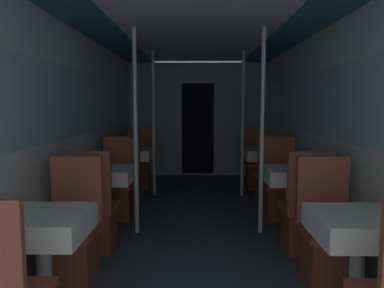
{
  "coord_description": "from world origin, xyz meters",
  "views": [
    {
      "loc": [
        -0.02,
        -1.42,
        1.43
      ],
      "look_at": [
        -0.07,
        2.58,
        1.0
      ],
      "focal_mm": 35.0,
      "sensor_mm": 36.0,
      "label": 1
    }
  ],
  "objects_px": {
    "support_pole_right_2": "(243,124)",
    "dining_table_left_0": "(43,232)",
    "chair_left_far_1": "(118,194)",
    "support_pole_left_2": "(154,124)",
    "dining_table_right_1": "(291,179)",
    "support_pole_right_1": "(262,133)",
    "dining_table_right_0": "(359,233)",
    "chair_right_far_0": "(327,247)",
    "dining_table_left_2": "(133,157)",
    "support_pole_left_1": "(136,133)",
    "dining_table_left_1": "(107,179)",
    "chair_right_far_1": "(279,195)",
    "chair_left_near_2": "(127,183)",
    "dining_table_right_2": "(263,157)",
    "chair_left_far_0": "(72,246)",
    "chair_right_near_2": "(269,184)",
    "chair_right_near_1": "(304,222)",
    "chair_right_far_2": "(257,170)",
    "chair_left_far_2": "(139,170)",
    "chair_left_near_1": "(94,221)"
  },
  "relations": [
    {
      "from": "support_pole_right_2",
      "to": "dining_table_left_0",
      "type": "bearing_deg",
      "value": -116.27
    },
    {
      "from": "chair_left_far_1",
      "to": "support_pole_left_2",
      "type": "distance_m",
      "value": 1.48
    },
    {
      "from": "dining_table_right_1",
      "to": "support_pole_right_1",
      "type": "height_order",
      "value": "support_pole_right_1"
    },
    {
      "from": "dining_table_left_0",
      "to": "chair_left_far_1",
      "type": "distance_m",
      "value": 2.29
    },
    {
      "from": "dining_table_right_0",
      "to": "chair_right_far_0",
      "type": "height_order",
      "value": "chair_right_far_0"
    },
    {
      "from": "chair_right_far_0",
      "to": "dining_table_left_2",
      "type": "bearing_deg",
      "value": -55.1
    },
    {
      "from": "support_pole_right_2",
      "to": "support_pole_left_1",
      "type": "bearing_deg",
      "value": -128.58
    },
    {
      "from": "dining_table_left_1",
      "to": "dining_table_left_2",
      "type": "distance_m",
      "value": 1.73
    },
    {
      "from": "chair_right_far_0",
      "to": "chair_right_far_1",
      "type": "xyz_separation_m",
      "value": [
        0.0,
        1.73,
        0.0
      ]
    },
    {
      "from": "chair_left_near_2",
      "to": "dining_table_right_2",
      "type": "distance_m",
      "value": 2.12
    },
    {
      "from": "support_pole_left_1",
      "to": "support_pole_right_1",
      "type": "height_order",
      "value": "same"
    },
    {
      "from": "chair_left_near_2",
      "to": "dining_table_left_1",
      "type": "bearing_deg",
      "value": -90.0
    },
    {
      "from": "chair_left_far_0",
      "to": "chair_right_near_2",
      "type": "height_order",
      "value": "same"
    },
    {
      "from": "dining_table_left_2",
      "to": "chair_right_near_1",
      "type": "height_order",
      "value": "chair_right_near_1"
    },
    {
      "from": "dining_table_right_0",
      "to": "support_pole_right_2",
      "type": "xyz_separation_m",
      "value": [
        -0.33,
        3.45,
        0.51
      ]
    },
    {
      "from": "dining_table_left_2",
      "to": "dining_table_right_1",
      "type": "bearing_deg",
      "value": -40.35
    },
    {
      "from": "chair_right_far_0",
      "to": "chair_right_near_2",
      "type": "height_order",
      "value": "same"
    },
    {
      "from": "support_pole_left_1",
      "to": "chair_left_far_1",
      "type": "bearing_deg",
      "value": 121.23
    },
    {
      "from": "dining_table_right_2",
      "to": "chair_right_near_2",
      "type": "bearing_deg",
      "value": -90.0
    },
    {
      "from": "dining_table_left_0",
      "to": "support_pole_left_2",
      "type": "bearing_deg",
      "value": 84.58
    },
    {
      "from": "chair_right_far_0",
      "to": "chair_right_far_2",
      "type": "relative_size",
      "value": 1.0
    },
    {
      "from": "chair_left_far_1",
      "to": "support_pole_left_1",
      "type": "xyz_separation_m",
      "value": [
        0.33,
        -0.54,
        0.82
      ]
    },
    {
      "from": "chair_left_far_2",
      "to": "support_pole_left_2",
      "type": "bearing_deg",
      "value": 121.23
    },
    {
      "from": "chair_left_near_1",
      "to": "chair_left_far_2",
      "type": "bearing_deg",
      "value": 90.0
    },
    {
      "from": "dining_table_left_0",
      "to": "chair_right_far_2",
      "type": "distance_m",
      "value": 4.49
    },
    {
      "from": "chair_left_far_0",
      "to": "support_pole_left_2",
      "type": "height_order",
      "value": "support_pole_left_2"
    },
    {
      "from": "chair_left_far_1",
      "to": "chair_right_far_1",
      "type": "xyz_separation_m",
      "value": [
        2.03,
        0.0,
        0.0
      ]
    },
    {
      "from": "chair_left_near_1",
      "to": "dining_table_right_1",
      "type": "distance_m",
      "value": 2.12
    },
    {
      "from": "chair_right_near_1",
      "to": "chair_right_far_2",
      "type": "relative_size",
      "value": 1.0
    },
    {
      "from": "chair_left_far_1",
      "to": "support_pole_right_1",
      "type": "xyz_separation_m",
      "value": [
        1.7,
        -0.54,
        0.82
      ]
    },
    {
      "from": "support_pole_left_1",
      "to": "support_pole_right_1",
      "type": "xyz_separation_m",
      "value": [
        1.38,
        0.0,
        0.0
      ]
    },
    {
      "from": "chair_right_near_2",
      "to": "dining_table_left_0",
      "type": "bearing_deg",
      "value": -124.9
    },
    {
      "from": "chair_left_near_2",
      "to": "chair_right_near_1",
      "type": "height_order",
      "value": "same"
    },
    {
      "from": "dining_table_right_2",
      "to": "support_pole_right_2",
      "type": "xyz_separation_m",
      "value": [
        -0.33,
        0.0,
        0.51
      ]
    },
    {
      "from": "chair_left_far_1",
      "to": "chair_right_near_1",
      "type": "distance_m",
      "value": 2.3
    },
    {
      "from": "chair_right_far_0",
      "to": "dining_table_right_2",
      "type": "bearing_deg",
      "value": -90.0
    },
    {
      "from": "dining_table_right_1",
      "to": "support_pole_right_1",
      "type": "bearing_deg",
      "value": 180.0
    },
    {
      "from": "chair_left_near_2",
      "to": "chair_right_far_2",
      "type": "distance_m",
      "value": 2.3
    },
    {
      "from": "dining_table_left_0",
      "to": "support_pole_left_1",
      "type": "distance_m",
      "value": 1.83
    },
    {
      "from": "dining_table_left_0",
      "to": "support_pole_right_2",
      "type": "relative_size",
      "value": 0.33
    },
    {
      "from": "dining_table_left_2",
      "to": "chair_right_near_1",
      "type": "relative_size",
      "value": 0.73
    },
    {
      "from": "chair_left_near_1",
      "to": "chair_right_far_0",
      "type": "relative_size",
      "value": 1.0
    },
    {
      "from": "dining_table_right_2",
      "to": "chair_right_far_0",
      "type": "bearing_deg",
      "value": -90.0
    },
    {
      "from": "dining_table_left_1",
      "to": "dining_table_right_0",
      "type": "distance_m",
      "value": 2.67
    },
    {
      "from": "dining_table_right_0",
      "to": "chair_right_far_1",
      "type": "xyz_separation_m",
      "value": [
        -0.0,
        2.27,
        -0.31
      ]
    },
    {
      "from": "dining_table_left_1",
      "to": "dining_table_left_2",
      "type": "height_order",
      "value": "same"
    },
    {
      "from": "chair_right_far_1",
      "to": "support_pole_right_2",
      "type": "distance_m",
      "value": 1.48
    },
    {
      "from": "chair_left_far_2",
      "to": "chair_right_near_2",
      "type": "distance_m",
      "value": 2.3
    },
    {
      "from": "support_pole_left_2",
      "to": "chair_left_far_2",
      "type": "bearing_deg",
      "value": 121.23
    },
    {
      "from": "chair_right_near_2",
      "to": "chair_left_far_0",
      "type": "bearing_deg",
      "value": -130.58
    }
  ]
}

